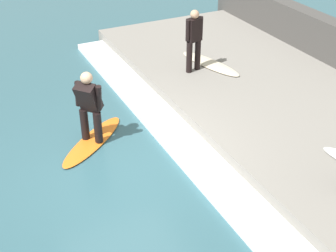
# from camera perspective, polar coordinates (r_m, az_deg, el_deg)

# --- Properties ---
(ground_plane) EXTENTS (28.00, 28.00, 0.00)m
(ground_plane) POSITION_cam_1_polar(r_m,az_deg,el_deg) (8.80, -5.34, -5.26)
(ground_plane) COLOR #335B66
(concrete_ledge) EXTENTS (4.40, 12.78, 0.36)m
(concrete_ledge) POSITION_cam_1_polar(r_m,az_deg,el_deg) (10.46, 14.95, 1.39)
(concrete_ledge) COLOR gray
(concrete_ledge) RESTS_ON ground_plane
(wave_foam_crest) EXTENTS (0.76, 12.14, 0.15)m
(wave_foam_crest) POSITION_cam_1_polar(r_m,az_deg,el_deg) (9.21, 2.40, -2.70)
(wave_foam_crest) COLOR white
(wave_foam_crest) RESTS_ON ground_plane
(surfboard_riding) EXTENTS (1.88, 1.71, 0.06)m
(surfboard_riding) POSITION_cam_1_polar(r_m,az_deg,el_deg) (9.62, -9.16, -1.80)
(surfboard_riding) COLOR orange
(surfboard_riding) RESTS_ON ground_plane
(surfer_riding) EXTENTS (0.60, 0.59, 1.50)m
(surfer_riding) POSITION_cam_1_polar(r_m,az_deg,el_deg) (9.18, -9.60, 2.69)
(surfer_riding) COLOR black
(surfer_riding) RESTS_ON surfboard_riding
(surfer_waiting_near) EXTENTS (0.50, 0.29, 1.53)m
(surfer_waiting_near) POSITION_cam_1_polar(r_m,az_deg,el_deg) (11.37, 3.19, 10.73)
(surfer_waiting_near) COLOR black
(surfer_waiting_near) RESTS_ON concrete_ledge
(surfboard_waiting_near) EXTENTS (0.94, 2.03, 0.06)m
(surfboard_waiting_near) POSITION_cam_1_polar(r_m,az_deg,el_deg) (12.04, 5.15, 7.59)
(surfboard_waiting_near) COLOR beige
(surfboard_waiting_near) RESTS_ON concrete_ledge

